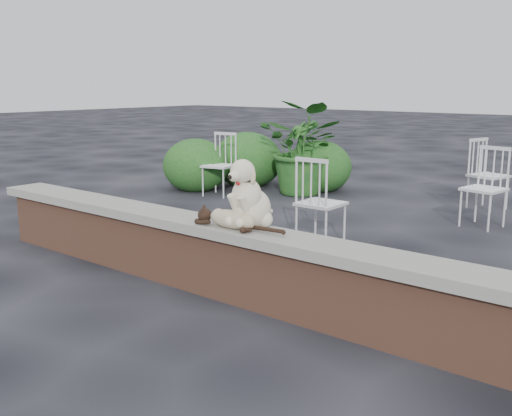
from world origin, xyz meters
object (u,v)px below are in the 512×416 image
Objects in this scene: cat at (232,218)px; chair_e at (489,174)px; chair_b at (484,188)px; potted_plant_a at (305,148)px; dog at (252,192)px; potted_plant_b at (299,157)px; chair_a at (219,165)px; chair_c at (321,202)px.

cat is 4.79m from chair_e.
chair_e and chair_b have the same top height.
potted_plant_a reaches higher than chair_b.
dog is 4.64m from chair_e.
potted_plant_b is (-2.30, 4.19, -0.10)m from cat.
dog is 4.70m from potted_plant_b.
dog reaches higher than chair_e.
cat is at bearing -90.70° from chair_b.
chair_b is at bearing -8.62° from potted_plant_a.
chair_b is 0.66× the size of potted_plant_a.
chair_b is at bearing 79.67° from dog.
chair_b is at bearing -3.80° from chair_a.
chair_a is at bearing -162.97° from chair_b.
dog is 1.72m from chair_c.
potted_plant_b is at bearing -50.82° from chair_c.
potted_plant_a is at bearing 32.78° from chair_a.
chair_e is 2.76m from potted_plant_b.
dog is 0.58× the size of chair_a.
cat is 4.78m from potted_plant_b.
dog reaches higher than chair_b.
dog reaches higher than cat.
chair_c and chair_e have the same top height.
dog is at bearing -167.71° from chair_e.
potted_plant_a reaches higher than chair_c.
chair_e is at bearing -103.61° from chair_c.
dog is 0.38× the size of potted_plant_a.
cat is at bearing -57.18° from chair_a.
chair_c is (-0.33, 1.77, -0.19)m from cat.
chair_a reaches higher than cat.
potted_plant_b is (-0.16, 0.07, -0.15)m from potted_plant_a.
chair_e is at bearing 13.11° from chair_a.
chair_b is (0.61, 3.54, -0.38)m from dog.
potted_plant_b reaches higher than chair_a.
potted_plant_a is at bearing 116.95° from cat.
dog is at bearing 61.46° from cat.
dog reaches higher than potted_plant_b.
potted_plant_a is 1.27× the size of potted_plant_b.
chair_e reaches higher than cat.
potted_plant_a is (-2.53, -0.65, 0.24)m from chair_e.
cat is 1.00× the size of chair_c.
cat is 4.64m from potted_plant_a.
potted_plant_a is at bearing -24.65° from potted_plant_b.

